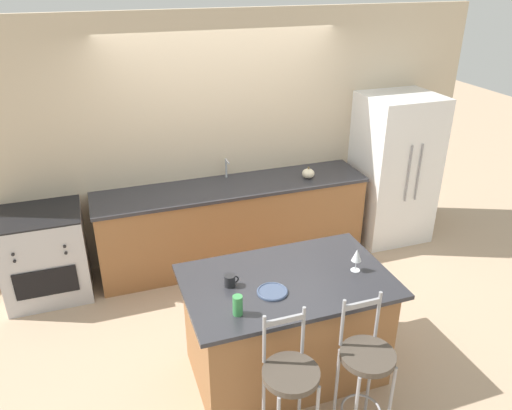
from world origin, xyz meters
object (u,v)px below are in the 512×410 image
at_px(refrigerator, 393,168).
at_px(wine_glass, 357,256).
at_px(bar_stool_far, 365,368).
at_px(tumbler_cup, 238,305).
at_px(bar_stool_near, 290,387).
at_px(coffee_mug, 230,281).
at_px(dinner_plate, 272,292).
at_px(pumpkin_decoration, 308,173).
at_px(oven_range, 45,254).

distance_m(refrigerator, wine_glass, 2.41).
bearing_deg(bar_stool_far, tumbler_cup, 148.09).
xyz_separation_m(bar_stool_near, bar_stool_far, (0.55, -0.02, 0.00)).
bearing_deg(refrigerator, coffee_mug, -145.91).
height_order(bar_stool_far, dinner_plate, bar_stool_far).
relative_size(refrigerator, tumbler_cup, 11.82).
height_order(wine_glass, coffee_mug, wine_glass).
bearing_deg(pumpkin_decoration, bar_stool_far, -105.42).
bearing_deg(dinner_plate, coffee_mug, 145.38).
bearing_deg(bar_stool_near, pumpkin_decoration, 63.48).
bearing_deg(coffee_mug, bar_stool_far, -48.81).
height_order(wine_glass, tumbler_cup, wine_glass).
xyz_separation_m(oven_range, bar_stool_far, (2.15, -2.57, 0.15)).
distance_m(coffee_mug, tumbler_cup, 0.35).
relative_size(dinner_plate, coffee_mug, 2.02).
bearing_deg(bar_stool_near, coffee_mug, 101.62).
bearing_deg(bar_stool_far, dinner_plate, 125.22).
height_order(refrigerator, pumpkin_decoration, refrigerator).
height_order(oven_range, bar_stool_near, bar_stool_near).
xyz_separation_m(bar_stool_near, tumbler_cup, (-0.21, 0.46, 0.38)).
xyz_separation_m(refrigerator, tumbler_cup, (-2.58, -2.06, 0.10)).
bearing_deg(wine_glass, dinner_plate, -175.06).
relative_size(wine_glass, pumpkin_decoration, 1.39).
height_order(dinner_plate, coffee_mug, coffee_mug).
height_order(refrigerator, bar_stool_far, refrigerator).
bearing_deg(bar_stool_far, oven_range, 129.97).
bearing_deg(oven_range, bar_stool_near, -57.87).
relative_size(oven_range, bar_stool_far, 0.82).
relative_size(bar_stool_far, wine_glass, 5.85).
xyz_separation_m(oven_range, wine_glass, (2.43, -1.87, 0.59)).
distance_m(oven_range, wine_glass, 3.12).
relative_size(dinner_plate, pumpkin_decoration, 1.67).
bearing_deg(wine_glass, refrigerator, 50.01).
height_order(coffee_mug, tumbler_cup, tumbler_cup).
height_order(wine_glass, pumpkin_decoration, wine_glass).
bearing_deg(wine_glass, oven_range, 142.36).
bearing_deg(wine_glass, tumbler_cup, -168.06).
height_order(dinner_plate, wine_glass, wine_glass).
relative_size(bar_stool_near, wine_glass, 5.85).
xyz_separation_m(coffee_mug, pumpkin_decoration, (1.40, 1.68, 0.03)).
xyz_separation_m(wine_glass, tumbler_cup, (-1.04, -0.22, -0.06)).
xyz_separation_m(oven_range, dinner_plate, (1.71, -1.94, 0.46)).
bearing_deg(tumbler_cup, pumpkin_decoration, 54.45).
xyz_separation_m(wine_glass, coffee_mug, (-0.99, 0.12, -0.09)).
distance_m(wine_glass, tumbler_cup, 1.06).
bearing_deg(oven_range, wine_glass, -37.64).
xyz_separation_m(refrigerator, oven_range, (-3.97, 0.03, -0.43)).
bearing_deg(tumbler_cup, wine_glass, 11.94).
xyz_separation_m(dinner_plate, pumpkin_decoration, (1.13, 1.87, 0.06)).
xyz_separation_m(bar_stool_far, tumbler_cup, (-0.76, 0.47, 0.38)).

